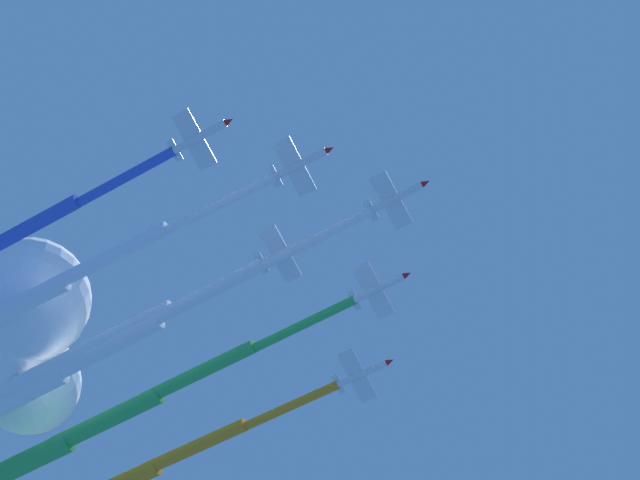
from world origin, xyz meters
TOP-DOWN VIEW (x-y plane):
  - jet_lead at (39.32, 5.54)m, footprint 84.98×17.60m
  - jet_port_inner at (47.42, -4.17)m, footprint 80.74×17.73m
  - jet_starboard_inner at (45.16, 19.51)m, footprint 82.96×19.45m
  - jet_port_mid at (50.44, 8.13)m, footprint 74.36×17.04m

SIDE VIEW (x-z plane):
  - jet_port_inner at x=47.42m, z-range 195.96..200.53m
  - jet_lead at x=39.32m, z-range 197.20..201.70m
  - jet_starboard_inner at x=45.16m, z-range 197.33..201.79m
  - jet_port_mid at x=50.44m, z-range 197.61..202.11m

